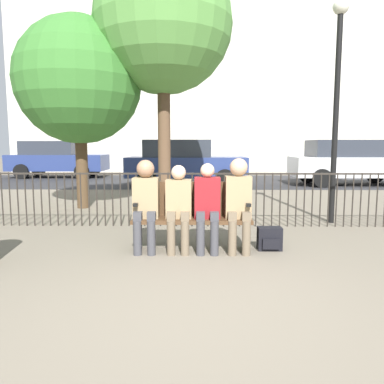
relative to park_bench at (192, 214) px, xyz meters
The scene contains 16 objects.
ground_plane 2.06m from the park_bench, 90.00° to the right, with size 80.00×80.00×0.00m, color #706656.
park_bench is the anchor object (origin of this frame).
seated_person_0 0.66m from the park_bench, 168.44° to the right, with size 0.34×0.39×1.23m.
seated_person_1 0.27m from the park_bench, 143.82° to the right, with size 0.34×0.39×1.16m.
seated_person_2 0.29m from the park_bench, 32.25° to the right, with size 0.34×0.39×1.18m.
seated_person_3 0.66m from the park_bench, 11.47° to the right, with size 0.34×0.39×1.25m.
backpack 1.11m from the park_bench, ahead, with size 0.32×0.22×0.31m.
fence_railing 1.47m from the park_bench, 90.64° to the left, with size 9.01×0.03×0.95m.
tree_0 4.87m from the park_bench, 126.63° to the left, with size 2.77×2.77×4.22m.
tree_1 5.00m from the park_bench, 101.08° to the left, with size 3.03×3.03×5.57m.
lamp_post 3.77m from the park_bench, 35.55° to the left, with size 0.28×0.28×3.94m.
street_surface 10.01m from the park_bench, 90.00° to the left, with size 24.00×6.00×0.01m.
parked_car_0 8.32m from the park_bench, 92.78° to the left, with size 4.20×1.94×1.62m.
parked_car_1 10.17m from the park_bench, 57.18° to the left, with size 4.20×1.94×1.62m.
parked_car_2 13.26m from the park_bench, 118.13° to the left, with size 4.20×1.94×1.62m.
building_facade 19.95m from the park_bench, 90.00° to the left, with size 20.00×6.00×18.18m.
Camera 1 is at (0.07, -3.02, 1.41)m, focal length 35.00 mm.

